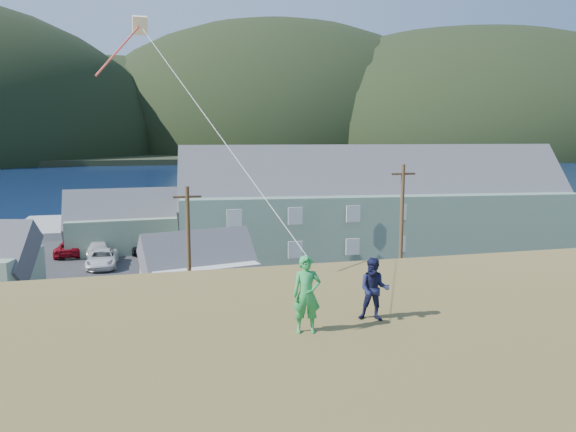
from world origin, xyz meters
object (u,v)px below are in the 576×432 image
object	(u,v)px
shed_palegreen_far	(124,223)
kite_flyer_navy	(374,289)
wharf	(133,224)
kite_flyer_green	(307,294)
shed_white	(199,270)
lodge	(374,205)

from	to	relation	value
shed_palegreen_far	kite_flyer_navy	size ratio (longest dim) A/B	7.38
wharf	kite_flyer_green	size ratio (longest dim) A/B	14.71
shed_white	lodge	bearing A→B (deg)	20.34
shed_palegreen_far	kite_flyer_navy	xyz separation A→B (m)	(7.65, -44.58, 5.12)
shed_palegreen_far	lodge	bearing A→B (deg)	-21.72
shed_white	kite_flyer_green	xyz separation A→B (m)	(0.20, -25.92, 5.77)
wharf	lodge	size ratio (longest dim) A/B	0.71
lodge	shed_palegreen_far	world-z (taller)	lodge
shed_palegreen_far	kite_flyer_green	xyz separation A→B (m)	(5.85, -44.98, 5.24)
shed_palegreen_far	kite_flyer_green	size ratio (longest dim) A/B	6.39
shed_palegreen_far	kite_flyer_green	bearing A→B (deg)	-84.98
wharf	kite_flyer_green	world-z (taller)	kite_flyer_green
kite_flyer_green	kite_flyer_navy	world-z (taller)	kite_flyer_green
shed_white	wharf	bearing A→B (deg)	86.96
shed_white	shed_palegreen_far	xyz separation A→B (m)	(-5.66, 19.06, 0.52)
shed_white	kite_flyer_navy	size ratio (longest dim) A/B	5.49
shed_white	kite_flyer_green	distance (m)	26.56
lodge	kite_flyer_green	world-z (taller)	lodge
kite_flyer_navy	shed_palegreen_far	bearing A→B (deg)	124.63
wharf	kite_flyer_navy	xyz separation A→B (m)	(7.22, -58.48, 7.52)
wharf	lodge	bearing A→B (deg)	-44.23
wharf	shed_palegreen_far	bearing A→B (deg)	-91.78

